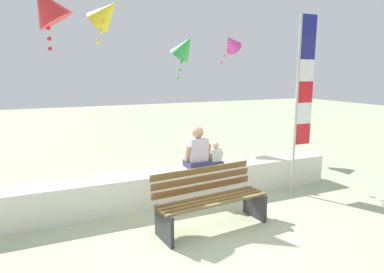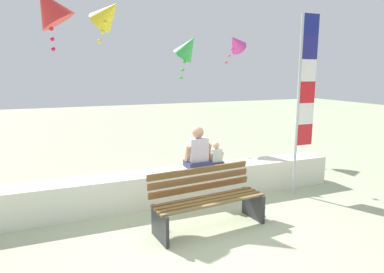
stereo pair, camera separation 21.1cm
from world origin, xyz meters
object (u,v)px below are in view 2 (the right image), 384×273
(kite_yellow, at_px, (108,13))
(kite_red, at_px, (49,7))
(person_adult, at_px, (198,151))
(flag_banner, at_px, (304,92))
(person_child, at_px, (216,156))
(kite_green, at_px, (188,47))
(kite_magenta, at_px, (235,43))
(park_bench, at_px, (207,200))

(kite_yellow, height_order, kite_red, kite_red)
(person_adult, bearing_deg, flag_banner, -16.59)
(flag_banner, bearing_deg, person_child, 159.58)
(kite_green, distance_m, kite_magenta, 2.03)
(flag_banner, bearing_deg, kite_magenta, 81.62)
(person_child, bearing_deg, kite_magenta, 55.75)
(kite_yellow, bearing_deg, kite_magenta, 25.45)
(kite_red, bearing_deg, person_adult, -29.33)
(park_bench, bearing_deg, kite_magenta, 56.58)
(kite_magenta, distance_m, kite_red, 5.10)
(flag_banner, relative_size, kite_green, 3.01)
(person_adult, xyz_separation_m, kite_yellow, (-1.34, 1.22, 2.55))
(person_child, xyz_separation_m, kite_red, (-2.75, 1.33, 2.74))
(flag_banner, distance_m, kite_magenta, 3.80)
(person_child, relative_size, kite_yellow, 0.48)
(person_child, xyz_separation_m, kite_yellow, (-1.72, 1.22, 2.67))
(kite_yellow, xyz_separation_m, kite_red, (-1.03, 0.12, 0.07))
(person_adult, height_order, kite_magenta, kite_magenta)
(person_adult, bearing_deg, kite_yellow, 137.83)
(park_bench, height_order, flag_banner, flag_banner)
(kite_green, height_order, kite_red, kite_red)
(person_child, bearing_deg, flag_banner, -20.42)
(kite_yellow, xyz_separation_m, kite_green, (1.98, 0.88, -0.52))
(person_adult, distance_m, kite_magenta, 4.48)
(park_bench, xyz_separation_m, kite_red, (-2.00, 2.57, 3.07))
(kite_yellow, bearing_deg, person_child, -35.24)
(person_adult, bearing_deg, park_bench, -106.88)
(person_adult, bearing_deg, kite_red, 150.67)
(person_adult, height_order, flag_banner, flag_banner)
(park_bench, bearing_deg, person_child, 58.65)
(park_bench, relative_size, person_adult, 2.33)
(park_bench, bearing_deg, kite_green, 73.09)
(park_bench, height_order, person_child, person_child)
(kite_magenta, height_order, kite_red, kite_red)
(kite_yellow, relative_size, kite_red, 0.79)
(person_child, height_order, kite_red, kite_red)
(person_adult, distance_m, kite_green, 2.99)
(park_bench, height_order, kite_green, kite_green)
(park_bench, distance_m, person_adult, 1.37)
(person_child, bearing_deg, kite_green, 82.94)
(park_bench, bearing_deg, flag_banner, 16.40)
(person_adult, relative_size, kite_magenta, 0.85)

